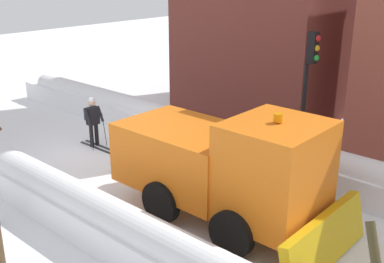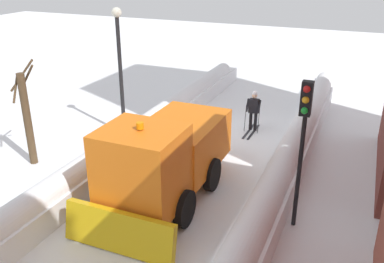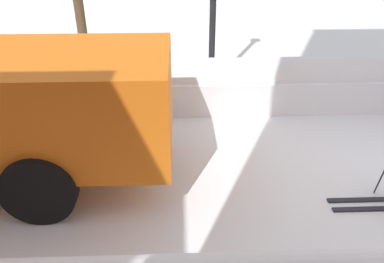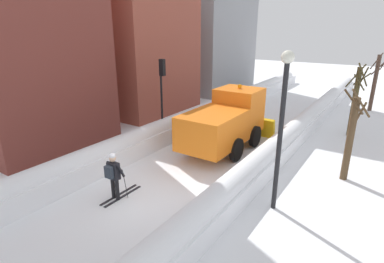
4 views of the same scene
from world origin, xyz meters
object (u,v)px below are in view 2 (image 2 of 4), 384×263
Objects in this scene: traffic_light_pole at (303,129)px; street_lamp at (120,57)px; bare_tree_near at (27,117)px; skier at (254,109)px; plow_truck at (165,157)px.

street_lamp is at bearing -26.25° from traffic_light_pole.
bare_tree_near is (1.68, 3.69, -1.53)m from street_lamp.
street_lamp reaches higher than skier.
plow_truck is 5.98m from street_lamp.
plow_truck is 4.31m from traffic_light_pole.
bare_tree_near reaches higher than skier.
plow_truck is at bearing 81.43° from skier.
skier is 9.24m from bare_tree_near.
street_lamp is at bearing 27.82° from skier.
bare_tree_near is (9.69, -0.26, -1.20)m from traffic_light_pole.
street_lamp is (5.00, 2.64, 2.37)m from skier.
plow_truck is at bearing 134.80° from street_lamp.
plow_truck is 5.70m from bare_tree_near.
plow_truck is 1.55× the size of bare_tree_near.
traffic_light_pole is at bearing 153.75° from street_lamp.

